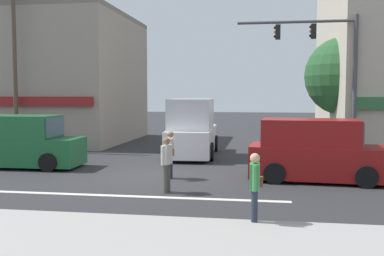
{
  "coord_description": "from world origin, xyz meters",
  "views": [
    {
      "loc": [
        3.66,
        -15.93,
        2.95
      ],
      "look_at": [
        0.86,
        2.0,
        1.6
      ],
      "focal_mm": 42.0,
      "sensor_mm": 36.0,
      "label": 1
    }
  ],
  "objects_px": {
    "street_tree": "(344,76)",
    "box_truck_crossing_center": "(192,130)",
    "traffic_light_mast": "(330,65)",
    "van_parked_curbside": "(22,143)",
    "pedestrian_mid_crossing": "(170,152)",
    "pedestrian_foreground_with_bag": "(255,185)",
    "utility_pole_near_left": "(15,65)",
    "van_waiting_far": "(316,152)",
    "pedestrian_far_side": "(167,161)"
  },
  "relations": [
    {
      "from": "van_parked_curbside",
      "to": "pedestrian_foreground_with_bag",
      "type": "xyz_separation_m",
      "value": [
        9.47,
        -6.94,
        -0.05
      ]
    },
    {
      "from": "street_tree",
      "to": "van_parked_curbside",
      "type": "height_order",
      "value": "street_tree"
    },
    {
      "from": "street_tree",
      "to": "van_waiting_far",
      "type": "xyz_separation_m",
      "value": [
        -2.11,
        -7.05,
        -2.84
      ]
    },
    {
      "from": "utility_pole_near_left",
      "to": "pedestrian_mid_crossing",
      "type": "bearing_deg",
      "value": -33.51
    },
    {
      "from": "street_tree",
      "to": "box_truck_crossing_center",
      "type": "height_order",
      "value": "street_tree"
    },
    {
      "from": "street_tree",
      "to": "pedestrian_foreground_with_bag",
      "type": "height_order",
      "value": "street_tree"
    },
    {
      "from": "van_parked_curbside",
      "to": "pedestrian_mid_crossing",
      "type": "relative_size",
      "value": 2.78
    },
    {
      "from": "van_waiting_far",
      "to": "pedestrian_foreground_with_bag",
      "type": "height_order",
      "value": "van_waiting_far"
    },
    {
      "from": "van_waiting_far",
      "to": "pedestrian_far_side",
      "type": "relative_size",
      "value": 2.83
    },
    {
      "from": "street_tree",
      "to": "utility_pole_near_left",
      "type": "bearing_deg",
      "value": -176.03
    },
    {
      "from": "street_tree",
      "to": "pedestrian_foreground_with_bag",
      "type": "relative_size",
      "value": 3.45
    },
    {
      "from": "traffic_light_mast",
      "to": "box_truck_crossing_center",
      "type": "distance_m",
      "value": 7.0
    },
    {
      "from": "traffic_light_mast",
      "to": "van_waiting_far",
      "type": "bearing_deg",
      "value": -104.79
    },
    {
      "from": "utility_pole_near_left",
      "to": "van_parked_curbside",
      "type": "relative_size",
      "value": 1.86
    },
    {
      "from": "van_waiting_far",
      "to": "pedestrian_mid_crossing",
      "type": "relative_size",
      "value": 2.83
    },
    {
      "from": "street_tree",
      "to": "utility_pole_near_left",
      "type": "distance_m",
      "value": 16.6
    },
    {
      "from": "street_tree",
      "to": "pedestrian_far_side",
      "type": "distance_m",
      "value": 12.12
    },
    {
      "from": "traffic_light_mast",
      "to": "utility_pole_near_left",
      "type": "bearing_deg",
      "value": 171.29
    },
    {
      "from": "traffic_light_mast",
      "to": "pedestrian_far_side",
      "type": "bearing_deg",
      "value": -132.28
    },
    {
      "from": "street_tree",
      "to": "pedestrian_far_side",
      "type": "xyz_separation_m",
      "value": [
        -6.75,
        -9.64,
        -2.89
      ]
    },
    {
      "from": "utility_pole_near_left",
      "to": "pedestrian_foreground_with_bag",
      "type": "distance_m",
      "value": 17.46
    },
    {
      "from": "pedestrian_far_side",
      "to": "box_truck_crossing_center",
      "type": "bearing_deg",
      "value": 93.41
    },
    {
      "from": "traffic_light_mast",
      "to": "pedestrian_mid_crossing",
      "type": "bearing_deg",
      "value": -146.6
    },
    {
      "from": "van_parked_curbside",
      "to": "pedestrian_foreground_with_bag",
      "type": "height_order",
      "value": "van_parked_curbside"
    },
    {
      "from": "street_tree",
      "to": "utility_pole_near_left",
      "type": "height_order",
      "value": "utility_pole_near_left"
    },
    {
      "from": "street_tree",
      "to": "utility_pole_near_left",
      "type": "xyz_separation_m",
      "value": [
        -16.55,
        -1.15,
        0.63
      ]
    },
    {
      "from": "street_tree",
      "to": "traffic_light_mast",
      "type": "xyz_separation_m",
      "value": [
        -1.17,
        -3.5,
        0.33
      ]
    },
    {
      "from": "van_waiting_far",
      "to": "pedestrian_foreground_with_bag",
      "type": "bearing_deg",
      "value": -108.71
    },
    {
      "from": "van_waiting_far",
      "to": "van_parked_curbside",
      "type": "relative_size",
      "value": 1.02
    },
    {
      "from": "van_parked_curbside",
      "to": "street_tree",
      "type": "bearing_deg",
      "value": 23.56
    },
    {
      "from": "traffic_light_mast",
      "to": "street_tree",
      "type": "bearing_deg",
      "value": 71.52
    },
    {
      "from": "traffic_light_mast",
      "to": "van_waiting_far",
      "type": "distance_m",
      "value": 4.84
    },
    {
      "from": "box_truck_crossing_center",
      "to": "van_parked_curbside",
      "type": "bearing_deg",
      "value": -145.46
    },
    {
      "from": "street_tree",
      "to": "pedestrian_foreground_with_bag",
      "type": "bearing_deg",
      "value": -107.58
    },
    {
      "from": "box_truck_crossing_center",
      "to": "pedestrian_foreground_with_bag",
      "type": "bearing_deg",
      "value": -74.35
    },
    {
      "from": "van_waiting_far",
      "to": "van_parked_curbside",
      "type": "height_order",
      "value": "same"
    },
    {
      "from": "traffic_light_mast",
      "to": "pedestrian_foreground_with_bag",
      "type": "height_order",
      "value": "traffic_light_mast"
    },
    {
      "from": "street_tree",
      "to": "traffic_light_mast",
      "type": "relative_size",
      "value": 0.93
    },
    {
      "from": "box_truck_crossing_center",
      "to": "traffic_light_mast",
      "type": "bearing_deg",
      "value": -17.77
    },
    {
      "from": "van_parked_curbside",
      "to": "pedestrian_mid_crossing",
      "type": "distance_m",
      "value": 6.62
    },
    {
      "from": "street_tree",
      "to": "box_truck_crossing_center",
      "type": "bearing_deg",
      "value": -167.8
    },
    {
      "from": "box_truck_crossing_center",
      "to": "pedestrian_mid_crossing",
      "type": "bearing_deg",
      "value": -88.66
    },
    {
      "from": "pedestrian_mid_crossing",
      "to": "pedestrian_far_side",
      "type": "xyz_separation_m",
      "value": [
        0.34,
        -2.23,
        -0.0
      ]
    },
    {
      "from": "street_tree",
      "to": "pedestrian_mid_crossing",
      "type": "distance_m",
      "value": 10.66
    },
    {
      "from": "traffic_light_mast",
      "to": "box_truck_crossing_center",
      "type": "xyz_separation_m",
      "value": [
        -6.06,
        1.94,
        -2.92
      ]
    },
    {
      "from": "van_waiting_far",
      "to": "pedestrian_foreground_with_bag",
      "type": "relative_size",
      "value": 2.83
    },
    {
      "from": "traffic_light_mast",
      "to": "pedestrian_far_side",
      "type": "xyz_separation_m",
      "value": [
        -5.58,
        -6.13,
        -3.23
      ]
    },
    {
      "from": "box_truck_crossing_center",
      "to": "pedestrian_mid_crossing",
      "type": "height_order",
      "value": "box_truck_crossing_center"
    },
    {
      "from": "utility_pole_near_left",
      "to": "pedestrian_foreground_with_bag",
      "type": "xyz_separation_m",
      "value": [
        12.48,
        -11.7,
        -3.52
      ]
    },
    {
      "from": "traffic_light_mast",
      "to": "pedestrian_far_side",
      "type": "relative_size",
      "value": 3.71
    }
  ]
}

